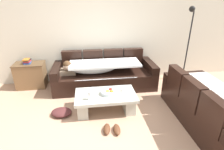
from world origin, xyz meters
name	(u,v)px	position (x,y,z in m)	size (l,w,h in m)	color
ground_plane	(104,128)	(0.00, 0.00, 0.00)	(14.00, 14.00, 0.00)	tan
back_wall	(95,30)	(0.00, 2.15, 1.35)	(9.00, 0.10, 2.70)	beige
couch_along_wall	(103,75)	(0.13, 1.63, 0.33)	(2.51, 0.92, 0.88)	black
couch_near_window	(209,108)	(1.86, -0.13, 0.34)	(0.92, 2.03, 0.88)	black
coffee_table	(106,100)	(0.09, 0.55, 0.24)	(1.20, 0.68, 0.38)	#B4B8AA
fruit_bowl	(108,92)	(0.14, 0.54, 0.42)	(0.28, 0.28, 0.10)	silver
wine_glass_near_left	(90,94)	(-0.22, 0.39, 0.50)	(0.07, 0.07, 0.17)	silver
wine_glass_near_right	(122,91)	(0.39, 0.44, 0.50)	(0.07, 0.07, 0.17)	silver
open_magazine	(119,94)	(0.34, 0.50, 0.39)	(0.28, 0.21, 0.01)	white
side_cabinet	(31,75)	(-1.68, 1.85, 0.32)	(0.72, 0.44, 0.64)	brown
book_stack_on_cabinet	(27,61)	(-1.70, 1.85, 0.70)	(0.17, 0.23, 0.12)	#2D569E
floor_lamp	(188,41)	(2.34, 1.70, 1.12)	(0.33, 0.31, 1.95)	black
pair_of_shoes	(112,129)	(0.12, -0.09, 0.04)	(0.31, 0.31, 0.09)	#59331E
crumpled_garment	(62,112)	(-0.79, 0.51, 0.06)	(0.40, 0.32, 0.12)	#4C2323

